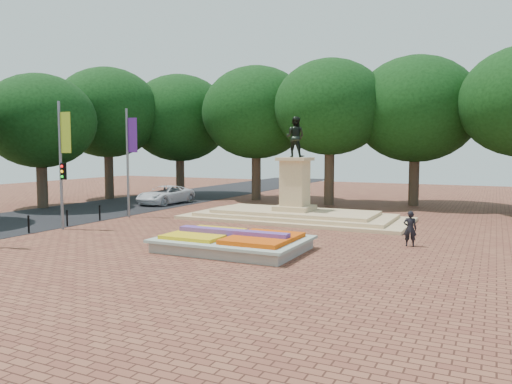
{
  "coord_description": "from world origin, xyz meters",
  "views": [
    {
      "loc": [
        11.22,
        -20.9,
        4.4
      ],
      "look_at": [
        0.11,
        2.19,
        2.2
      ],
      "focal_mm": 35.0,
      "sensor_mm": 36.0,
      "label": 1
    }
  ],
  "objects_px": {
    "van": "(165,195)",
    "pedestrian": "(410,229)",
    "flower_bed": "(233,242)",
    "monument": "(295,206)"
  },
  "relations": [
    {
      "from": "van",
      "to": "pedestrian",
      "type": "height_order",
      "value": "pedestrian"
    },
    {
      "from": "flower_bed",
      "to": "pedestrian",
      "type": "xyz_separation_m",
      "value": [
        6.79,
        4.29,
        0.43
      ]
    },
    {
      "from": "flower_bed",
      "to": "pedestrian",
      "type": "bearing_deg",
      "value": 32.29
    },
    {
      "from": "van",
      "to": "monument",
      "type": "bearing_deg",
      "value": -13.98
    },
    {
      "from": "van",
      "to": "flower_bed",
      "type": "bearing_deg",
      "value": -42.17
    },
    {
      "from": "monument",
      "to": "van",
      "type": "distance_m",
      "value": 13.31
    },
    {
      "from": "flower_bed",
      "to": "pedestrian",
      "type": "height_order",
      "value": "pedestrian"
    },
    {
      "from": "van",
      "to": "pedestrian",
      "type": "bearing_deg",
      "value": -21.91
    },
    {
      "from": "pedestrian",
      "to": "monument",
      "type": "bearing_deg",
      "value": -46.1
    },
    {
      "from": "monument",
      "to": "van",
      "type": "bearing_deg",
      "value": 162.74
    }
  ]
}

